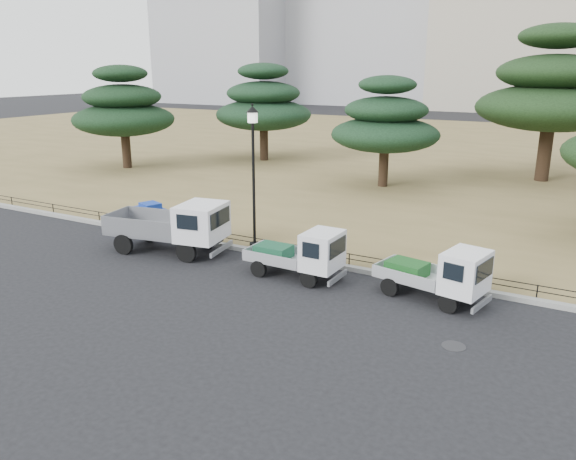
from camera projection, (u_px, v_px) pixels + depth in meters
The scene contains 14 objects.
ground at pixel (258, 284), 18.05m from camera, with size 220.00×220.00×0.00m, color black.
lawn at pixel (464, 155), 43.76m from camera, with size 120.00×56.00×0.15m, color olive.
curb at pixel (296, 258), 20.21m from camera, with size 120.00×0.25×0.16m, color gray.
truck_large at pixel (173, 224), 20.83m from camera, with size 4.72×2.44×1.96m.
truck_kei_front at pixel (301, 254), 18.35m from camera, with size 3.22×1.45×1.69m.
truck_kei_rear at pixel (439, 274), 16.57m from camera, with size 3.43×1.98×1.69m.
street_lamp at pixel (253, 154), 20.35m from camera, with size 0.47×0.47×5.23m.
pipe_fence at pixel (298, 248), 20.24m from camera, with size 38.00×0.04×0.40m.
tarp_pile at pixel (148, 217), 23.77m from camera, with size 2.01×1.74×1.12m.
manhole at pixel (454, 346), 14.03m from camera, with size 0.60×0.60×0.01m, color #2D2D30.
pine_west_far at pixel (123, 109), 36.87m from camera, with size 6.63×6.63×6.70m.
pine_west_near at pixel (264, 105), 39.89m from camera, with size 6.83×6.83×6.83m.
pine_center_left at pixel (386, 123), 31.08m from camera, with size 6.03×6.03×6.13m.
pine_center_right at pixel (552, 92), 32.20m from camera, with size 8.41×8.41×8.92m.
Camera 1 is at (8.96, -14.29, 6.73)m, focal length 35.00 mm.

